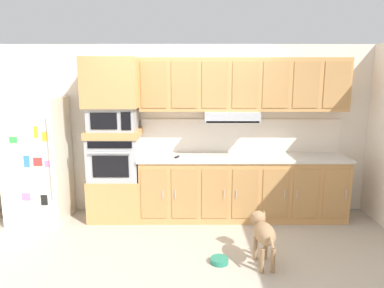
% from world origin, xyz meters
% --- Properties ---
extents(ground_plane, '(9.60, 9.60, 0.00)m').
position_xyz_m(ground_plane, '(0.00, 0.00, 0.00)').
color(ground_plane, '#B2A899').
extents(back_kitchen_wall, '(6.20, 0.12, 2.50)m').
position_xyz_m(back_kitchen_wall, '(0.00, 1.11, 1.25)').
color(back_kitchen_wall, silver).
rests_on(back_kitchen_wall, ground).
extents(refrigerator, '(0.76, 0.73, 1.76)m').
position_xyz_m(refrigerator, '(-2.08, 0.68, 0.88)').
color(refrigerator, silver).
rests_on(refrigerator, ground).
extents(oven_base_cabinet, '(0.74, 0.62, 0.60)m').
position_xyz_m(oven_base_cabinet, '(-1.00, 0.75, 0.30)').
color(oven_base_cabinet, tan).
rests_on(oven_base_cabinet, ground).
extents(built_in_oven, '(0.70, 0.62, 0.60)m').
position_xyz_m(built_in_oven, '(-1.00, 0.75, 0.90)').
color(built_in_oven, '#A8AAAF').
rests_on(built_in_oven, oven_base_cabinet).
extents(appliance_mid_shelf, '(0.74, 0.62, 0.10)m').
position_xyz_m(appliance_mid_shelf, '(-1.00, 0.75, 1.25)').
color(appliance_mid_shelf, tan).
rests_on(appliance_mid_shelf, built_in_oven).
extents(microwave, '(0.64, 0.54, 0.32)m').
position_xyz_m(microwave, '(-1.00, 0.75, 1.46)').
color(microwave, '#A8AAAF').
rests_on(microwave, appliance_mid_shelf).
extents(appliance_upper_cabinet, '(0.74, 0.62, 0.68)m').
position_xyz_m(appliance_upper_cabinet, '(-1.00, 0.75, 1.96)').
color(appliance_upper_cabinet, tan).
rests_on(appliance_upper_cabinet, microwave).
extents(lower_cabinet_run, '(2.93, 0.63, 0.88)m').
position_xyz_m(lower_cabinet_run, '(0.84, 0.75, 0.44)').
color(lower_cabinet_run, tan).
rests_on(lower_cabinet_run, ground).
extents(countertop_slab, '(2.97, 0.64, 0.04)m').
position_xyz_m(countertop_slab, '(0.84, 0.75, 0.90)').
color(countertop_slab, beige).
rests_on(countertop_slab, lower_cabinet_run).
extents(backsplash_panel, '(2.97, 0.02, 0.50)m').
position_xyz_m(backsplash_panel, '(0.84, 1.04, 1.17)').
color(backsplash_panel, white).
rests_on(backsplash_panel, countertop_slab).
extents(upper_cabinet_with_hood, '(2.93, 0.48, 0.88)m').
position_xyz_m(upper_cabinet_with_hood, '(0.82, 0.87, 1.90)').
color(upper_cabinet_with_hood, tan).
rests_on(upper_cabinet_with_hood, backsplash_panel).
extents(screwdriver, '(0.17, 0.16, 0.03)m').
position_xyz_m(screwdriver, '(-0.10, 0.64, 0.93)').
color(screwdriver, black).
rests_on(screwdriver, countertop_slab).
extents(dog, '(0.24, 0.73, 0.54)m').
position_xyz_m(dog, '(0.89, -0.57, 0.37)').
color(dog, '#997551').
rests_on(dog, ground).
extents(dog_food_bowl, '(0.20, 0.20, 0.06)m').
position_xyz_m(dog_food_bowl, '(0.41, -0.57, 0.03)').
color(dog_food_bowl, '#267F66').
rests_on(dog_food_bowl, ground).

